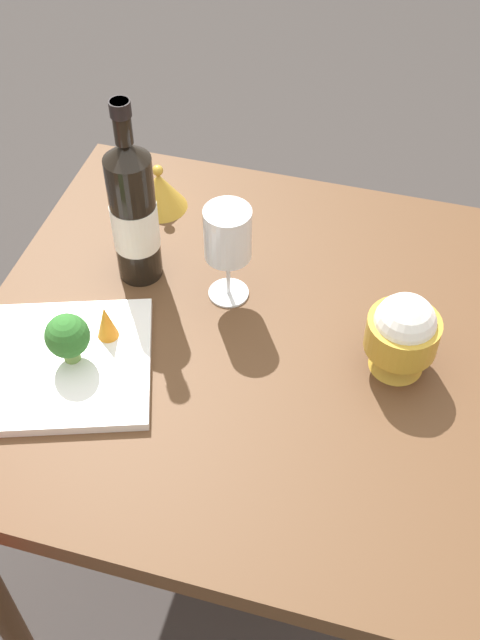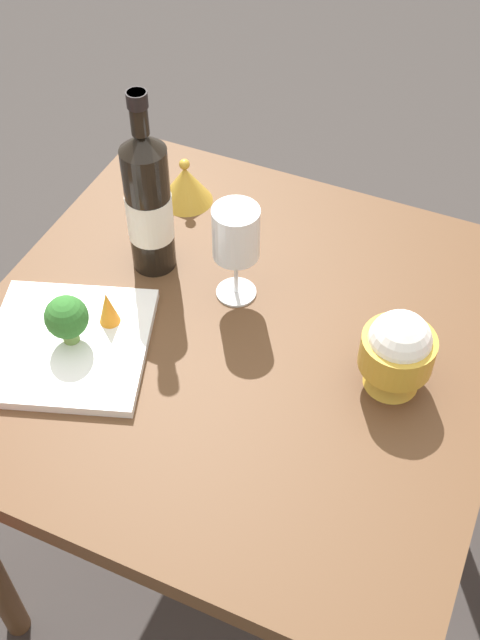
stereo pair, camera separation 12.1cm
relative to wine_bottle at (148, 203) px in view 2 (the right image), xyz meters
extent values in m
plane|color=#383330|center=(0.09, 0.20, -0.87)|extent=(8.00, 8.00, 0.00)
cube|color=brown|center=(0.09, 0.20, -0.15)|extent=(0.84, 0.84, 0.04)
cylinder|color=brown|center=(-0.27, -0.16, -0.52)|extent=(0.05, 0.05, 0.70)
cylinder|color=brown|center=(-0.27, 0.56, -0.52)|extent=(0.05, 0.05, 0.70)
cylinder|color=black|center=(0.00, 0.00, -0.02)|extent=(0.08, 0.08, 0.24)
cone|color=black|center=(0.00, 0.00, 0.12)|extent=(0.08, 0.08, 0.03)
cylinder|color=black|center=(0.00, 0.00, 0.17)|extent=(0.03, 0.03, 0.07)
cylinder|color=black|center=(0.00, 0.00, 0.19)|extent=(0.03, 0.03, 0.02)
cylinder|color=silver|center=(0.00, 0.00, -0.03)|extent=(0.08, 0.08, 0.08)
cylinder|color=white|center=(0.01, 0.16, -0.13)|extent=(0.07, 0.07, 0.00)
cylinder|color=white|center=(0.01, 0.16, -0.09)|extent=(0.01, 0.01, 0.08)
cylinder|color=white|center=(0.01, 0.16, 0.00)|extent=(0.08, 0.08, 0.09)
cone|color=gold|center=(0.08, 0.45, -0.11)|extent=(0.08, 0.08, 0.04)
cylinder|color=gold|center=(0.08, 0.45, -0.06)|extent=(0.11, 0.11, 0.05)
sphere|color=white|center=(0.08, 0.45, -0.04)|extent=(0.09, 0.09, 0.09)
cone|color=gold|center=(-0.18, -0.03, -0.10)|extent=(0.10, 0.10, 0.07)
sphere|color=gold|center=(-0.18, -0.03, -0.05)|extent=(0.02, 0.02, 0.02)
cube|color=white|center=(0.23, -0.03, -0.13)|extent=(0.32, 0.32, 0.02)
cylinder|color=#729E4C|center=(0.22, -0.03, -0.10)|extent=(0.03, 0.03, 0.03)
sphere|color=#2D6B28|center=(0.22, -0.03, -0.07)|extent=(0.07, 0.07, 0.07)
cone|color=orange|center=(0.16, 0.01, -0.09)|extent=(0.03, 0.03, 0.06)
camera|label=1|loc=(0.89, 0.43, 0.81)|focal=44.03mm
camera|label=2|loc=(0.85, 0.54, 0.81)|focal=44.03mm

